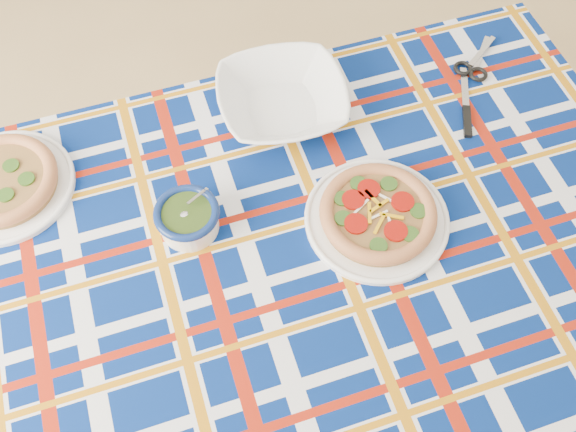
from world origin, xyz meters
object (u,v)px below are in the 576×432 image
dining_table (291,267)px  serving_bowl (282,100)px  pesto_bowl (188,217)px  main_focaccia_plate (378,213)px

dining_table → serving_bowl: bearing=75.1°
dining_table → pesto_bowl: bearing=147.6°
main_focaccia_plate → pesto_bowl: size_ratio=2.31×
pesto_bowl → serving_bowl: 0.35m
main_focaccia_plate → serving_bowl: size_ratio=1.06×
main_focaccia_plate → serving_bowl: serving_bowl is taller
dining_table → main_focaccia_plate: 0.21m
main_focaccia_plate → pesto_bowl: (-0.32, 0.18, 0.01)m
dining_table → main_focaccia_plate: (0.18, -0.03, 0.10)m
dining_table → pesto_bowl: (-0.14, 0.15, 0.11)m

